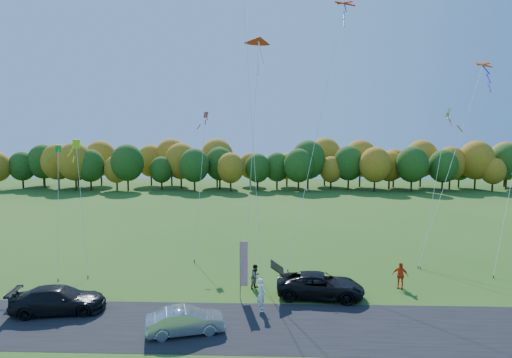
{
  "coord_description": "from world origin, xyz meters",
  "views": [
    {
      "loc": [
        1.03,
        -24.57,
        9.94
      ],
      "look_at": [
        0.0,
        6.0,
        7.0
      ],
      "focal_mm": 28.0,
      "sensor_mm": 36.0,
      "label": 1
    }
  ],
  "objects_px": {
    "black_suv": "(320,285)",
    "silver_sedan": "(186,321)",
    "person_east": "(400,275)",
    "feather_flag": "(243,263)"
  },
  "relations": [
    {
      "from": "black_suv",
      "to": "person_east",
      "type": "bearing_deg",
      "value": -66.9
    },
    {
      "from": "black_suv",
      "to": "person_east",
      "type": "xyz_separation_m",
      "value": [
        5.59,
        1.73,
        0.12
      ]
    },
    {
      "from": "black_suv",
      "to": "silver_sedan",
      "type": "height_order",
      "value": "black_suv"
    },
    {
      "from": "black_suv",
      "to": "person_east",
      "type": "height_order",
      "value": "person_east"
    },
    {
      "from": "person_east",
      "to": "feather_flag",
      "type": "relative_size",
      "value": 0.47
    },
    {
      "from": "person_east",
      "to": "feather_flag",
      "type": "distance_m",
      "value": 10.82
    },
    {
      "from": "silver_sedan",
      "to": "feather_flag",
      "type": "relative_size",
      "value": 1.06
    },
    {
      "from": "black_suv",
      "to": "feather_flag",
      "type": "relative_size",
      "value": 1.45
    },
    {
      "from": "black_suv",
      "to": "feather_flag",
      "type": "distance_m",
      "value": 5.16
    },
    {
      "from": "black_suv",
      "to": "silver_sedan",
      "type": "xyz_separation_m",
      "value": [
        -7.57,
        -5.08,
        -0.1
      ]
    }
  ]
}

